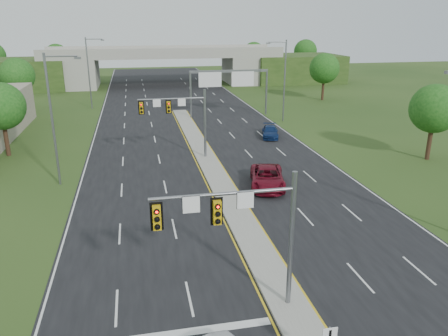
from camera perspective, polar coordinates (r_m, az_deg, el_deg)
ground at (r=22.86m, az=8.31°, el=-17.28°), size 240.00×240.00×0.00m
road at (r=54.37m, az=-4.16°, el=4.42°), size 24.00×160.00×0.02m
median at (r=42.93m, az=-2.00°, el=0.68°), size 2.00×54.00×0.16m
lane_markings at (r=48.46m, az=-3.89°, el=2.67°), size 23.72×160.00×0.01m
signal_mast_near at (r=19.76m, az=2.79°, el=-7.22°), size 6.62×0.60×7.00m
signal_mast_far at (r=43.31m, az=-5.48°, el=7.10°), size 6.62×0.60×7.00m
sign_gantry at (r=64.15m, az=0.55°, el=11.40°), size 11.58×0.44×6.67m
overpass at (r=98.00m, az=-7.84°, el=12.76°), size 80.00×14.00×8.10m
lightpole_l_mid at (r=38.52m, az=-21.32°, el=6.56°), size 2.85×0.25×11.00m
lightpole_l_far at (r=72.92m, az=-17.13°, el=12.16°), size 2.85×0.25×11.00m
lightpole_r_far at (r=61.12m, az=7.76°, el=11.69°), size 2.85×0.25×11.00m
tree_l_near at (r=49.76m, az=-27.12°, el=7.18°), size 4.80×4.80×7.60m
tree_l_mid at (r=74.70m, az=-25.41°, el=10.88°), size 5.20×5.20×8.12m
tree_r_near at (r=47.80m, az=25.80°, el=6.98°), size 4.80×4.80×7.60m
tree_r_mid at (r=79.75m, az=12.98°, el=12.56°), size 5.20×5.20×8.12m
tree_back_b at (r=112.87m, az=-21.02°, el=13.49°), size 5.60×5.60×8.32m
tree_back_c at (r=115.72m, az=3.91°, el=14.74°), size 5.60×5.60×8.32m
tree_back_d at (r=120.18m, az=10.58°, el=14.78°), size 6.00×6.00×8.85m
car_far_a at (r=36.91m, az=5.67°, el=-1.23°), size 4.06×6.40×1.65m
car_far_b at (r=53.04m, az=6.06°, el=4.74°), size 2.98×4.86×1.32m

